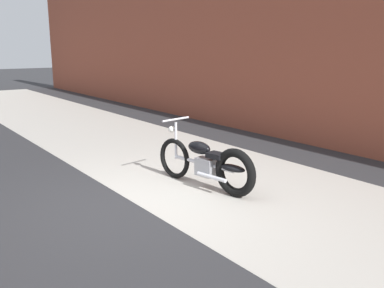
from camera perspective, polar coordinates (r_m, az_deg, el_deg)
ground_plane at (r=6.02m, az=-7.21°, el=-8.24°), size 80.00×80.00×0.00m
sidewalk_slab at (r=6.98m, az=5.43°, el=-5.14°), size 36.00×3.50×0.01m
brick_building_wall at (r=9.33m, az=22.37°, el=14.92°), size 36.00×0.50×5.27m
motorcycle_black at (r=6.54m, az=2.46°, el=-2.74°), size 2.00×0.61×1.03m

